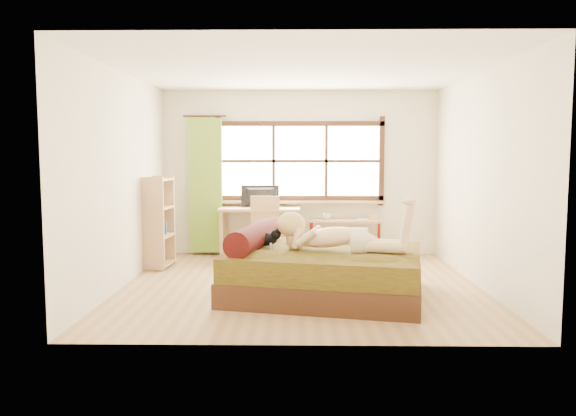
{
  "coord_description": "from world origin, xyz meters",
  "views": [
    {
      "loc": [
        -0.05,
        -7.03,
        1.68
      ],
      "look_at": [
        -0.16,
        0.2,
        0.97
      ],
      "focal_mm": 35.0,
      "sensor_mm": 36.0,
      "label": 1
    }
  ],
  "objects_px": {
    "bed": "(321,271)",
    "kitten": "(265,237)",
    "woman": "(339,223)",
    "bookshelf": "(158,222)",
    "chair": "(265,225)",
    "pipe_shelf": "(346,229)",
    "desk": "(260,214)"
  },
  "relations": [
    {
      "from": "woman",
      "to": "bookshelf",
      "type": "height_order",
      "value": "bookshelf"
    },
    {
      "from": "bed",
      "to": "kitten",
      "type": "relative_size",
      "value": 7.64
    },
    {
      "from": "desk",
      "to": "kitten",
      "type": "bearing_deg",
      "value": -85.13
    },
    {
      "from": "bed",
      "to": "bookshelf",
      "type": "height_order",
      "value": "bookshelf"
    },
    {
      "from": "woman",
      "to": "pipe_shelf",
      "type": "relative_size",
      "value": 1.25
    },
    {
      "from": "woman",
      "to": "chair",
      "type": "distance_m",
      "value": 2.4
    },
    {
      "from": "bed",
      "to": "pipe_shelf",
      "type": "relative_size",
      "value": 2.05
    },
    {
      "from": "kitten",
      "to": "chair",
      "type": "bearing_deg",
      "value": 105.49
    },
    {
      "from": "chair",
      "to": "bookshelf",
      "type": "height_order",
      "value": "bookshelf"
    },
    {
      "from": "desk",
      "to": "bed",
      "type": "bearing_deg",
      "value": -70.63
    },
    {
      "from": "bed",
      "to": "chair",
      "type": "height_order",
      "value": "chair"
    },
    {
      "from": "chair",
      "to": "pipe_shelf",
      "type": "xyz_separation_m",
      "value": [
        1.3,
        0.48,
        -0.12
      ]
    },
    {
      "from": "bed",
      "to": "kitten",
      "type": "xyz_separation_m",
      "value": [
        -0.67,
        0.09,
        0.38
      ]
    },
    {
      "from": "bed",
      "to": "kitten",
      "type": "distance_m",
      "value": 0.77
    },
    {
      "from": "pipe_shelf",
      "to": "bookshelf",
      "type": "height_order",
      "value": "bookshelf"
    },
    {
      "from": "desk",
      "to": "chair",
      "type": "distance_m",
      "value": 0.4
    },
    {
      "from": "bed",
      "to": "pipe_shelf",
      "type": "height_order",
      "value": "bed"
    },
    {
      "from": "woman",
      "to": "pipe_shelf",
      "type": "xyz_separation_m",
      "value": [
        0.31,
        2.65,
        -0.44
      ]
    },
    {
      "from": "woman",
      "to": "pipe_shelf",
      "type": "distance_m",
      "value": 2.7
    },
    {
      "from": "chair",
      "to": "desk",
      "type": "bearing_deg",
      "value": 105.17
    },
    {
      "from": "bed",
      "to": "woman",
      "type": "relative_size",
      "value": 1.64
    },
    {
      "from": "kitten",
      "to": "chair",
      "type": "relative_size",
      "value": 0.33
    },
    {
      "from": "kitten",
      "to": "pipe_shelf",
      "type": "height_order",
      "value": "kitten"
    },
    {
      "from": "bed",
      "to": "desk",
      "type": "xyz_separation_m",
      "value": [
        -0.88,
        2.47,
        0.4
      ]
    },
    {
      "from": "chair",
      "to": "bed",
      "type": "bearing_deg",
      "value": -69.94
    },
    {
      "from": "kitten",
      "to": "pipe_shelf",
      "type": "relative_size",
      "value": 0.27
    },
    {
      "from": "woman",
      "to": "kitten",
      "type": "relative_size",
      "value": 4.67
    },
    {
      "from": "kitten",
      "to": "bookshelf",
      "type": "xyz_separation_m",
      "value": [
        -1.65,
        1.53,
        -0.0
      ]
    },
    {
      "from": "pipe_shelf",
      "to": "desk",
      "type": "bearing_deg",
      "value": -169.69
    },
    {
      "from": "pipe_shelf",
      "to": "woman",
      "type": "bearing_deg",
      "value": -91.22
    },
    {
      "from": "bed",
      "to": "woman",
      "type": "xyz_separation_m",
      "value": [
        0.2,
        -0.06,
        0.58
      ]
    },
    {
      "from": "bookshelf",
      "to": "chair",
      "type": "bearing_deg",
      "value": 21.4
    }
  ]
}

